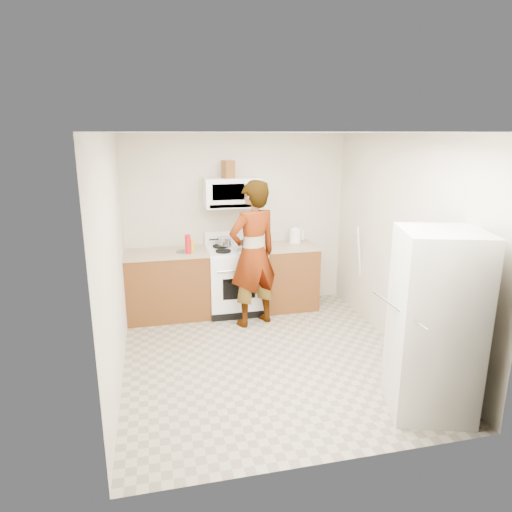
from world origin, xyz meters
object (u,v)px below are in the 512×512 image
object	(u,v)px
person	(253,254)
fridge	(434,324)
kettle	(295,236)
gas_range	(235,279)
microwave	(232,192)
saucepan	(224,241)

from	to	relation	value
person	fridge	world-z (taller)	person
person	kettle	world-z (taller)	person
gas_range	person	size ratio (longest dim) A/B	0.58
gas_range	kettle	distance (m)	1.09
microwave	person	world-z (taller)	person
person	saucepan	xyz separation A→B (m)	(-0.28, 0.63, 0.04)
microwave	person	size ratio (longest dim) A/B	0.39
person	kettle	bearing A→B (deg)	-161.70
kettle	saucepan	size ratio (longest dim) A/B	1.02
person	saucepan	bearing A→B (deg)	-87.11
person	fridge	xyz separation A→B (m)	(1.15, -2.29, -0.12)
microwave	kettle	distance (m)	1.15
microwave	fridge	xyz separation A→B (m)	(1.31, -2.91, -0.85)
fridge	kettle	xyz separation A→B (m)	(-0.37, 2.92, 0.18)
fridge	saucepan	world-z (taller)	fridge
microwave	gas_range	bearing A→B (deg)	-90.00
gas_range	person	xyz separation A→B (m)	(0.16, -0.49, 0.48)
gas_range	microwave	world-z (taller)	microwave
gas_range	saucepan	size ratio (longest dim) A/B	5.78
person	microwave	bearing A→B (deg)	-96.72
gas_range	kettle	xyz separation A→B (m)	(0.93, 0.14, 0.55)
gas_range	person	world-z (taller)	person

